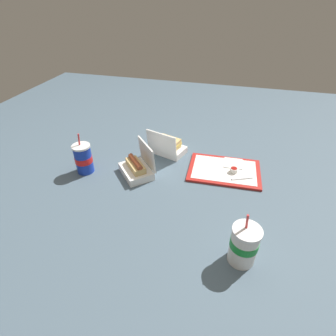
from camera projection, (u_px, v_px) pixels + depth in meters
name	position (u px, v px, depth m)	size (l,w,h in m)	color
ground_plane	(167.00, 179.00, 1.33)	(3.20, 3.20, 0.00)	#4C6070
food_tray	(224.00, 170.00, 1.38)	(0.38, 0.27, 0.01)	red
ketchup_cup	(234.00, 170.00, 1.35)	(0.04, 0.04, 0.02)	white
napkin_stack	(233.00, 163.00, 1.42)	(0.10, 0.10, 0.00)	white
plastic_fork	(242.00, 178.00, 1.31)	(0.11, 0.01, 0.01)	white
clamshell_hotdog_center	(138.00, 167.00, 1.34)	(0.22, 0.23, 0.17)	white
clamshell_sandwich_right	(168.00, 147.00, 1.51)	(0.22, 0.20, 0.16)	white
soda_cup_right	(244.00, 245.00, 0.90)	(0.10, 0.10, 0.22)	white
soda_cup_corner	(83.00, 159.00, 1.34)	(0.09, 0.09, 0.22)	#1938B7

